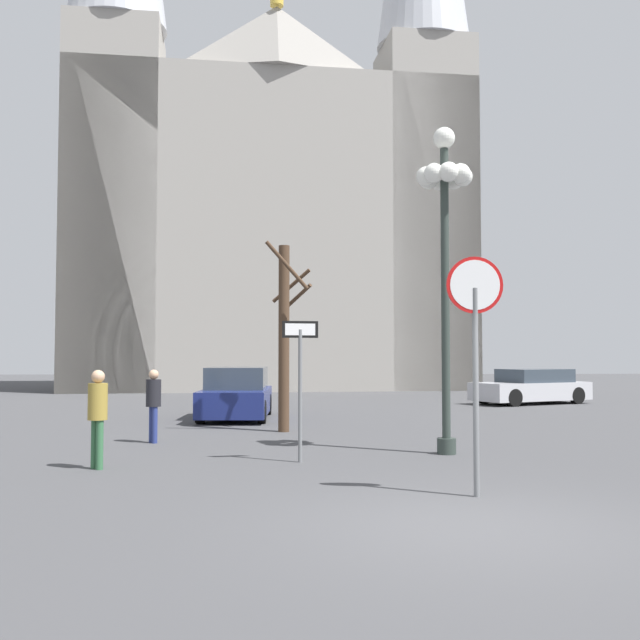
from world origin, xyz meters
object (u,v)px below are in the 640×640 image
Objects in this scene: street_lamp at (445,213)px; parked_car_far_navy at (237,395)px; parked_car_near_silver at (532,387)px; cathedral at (271,171)px; pedestrian_walking at (153,399)px; stop_sign at (475,328)px; one_way_arrow_sign at (300,371)px; pedestrian_standing at (98,409)px; bare_tree at (285,333)px.

street_lamp reaches higher than parked_car_far_navy.
parked_car_far_navy reaches higher than parked_car_near_silver.
street_lamp is at bearing -81.44° from cathedral.
parked_car_far_navy is 2.74× the size of pedestrian_walking.
stop_sign is 18.92m from parked_car_near_silver.
parked_car_near_silver is at bearing 28.38° from parked_car_far_navy.
one_way_arrow_sign is 0.58× the size of parked_car_far_navy.
street_lamp is at bearing 83.08° from stop_sign.
pedestrian_standing is at bearing -169.71° from one_way_arrow_sign.
stop_sign is 0.75× the size of parked_car_far_navy.
bare_tree is 3.79m from pedestrian_walking.
street_lamp is (0.49, 4.06, 2.37)m from stop_sign.
bare_tree reaches higher than stop_sign.
pedestrian_walking is at bearing 161.50° from street_lamp.
pedestrian_walking is 3.51m from pedestrian_standing.
bare_tree is (-0.31, 4.98, 0.82)m from one_way_arrow_sign.
one_way_arrow_sign is at bearing -78.56° from parked_car_far_navy.
cathedral is at bearing 92.29° from bare_tree.
one_way_arrow_sign is at bearing -42.93° from pedestrian_walking.
pedestrian_standing is at bearing -118.70° from bare_tree.
parked_car_near_silver is at bearing -51.85° from cathedral.
pedestrian_standing is (-12.44, -15.05, 0.35)m from parked_car_near_silver.
street_lamp is at bearing -114.90° from parked_car_near_silver.
one_way_arrow_sign reaches higher than parked_car_near_silver.
cathedral is 12.34× the size of stop_sign.
cathedral is at bearing 88.40° from parked_car_far_navy.
street_lamp is 4.03× the size of pedestrian_walking.
one_way_arrow_sign reaches higher than pedestrian_standing.
parked_car_far_navy is at bearing -151.62° from parked_car_near_silver.
one_way_arrow_sign is 0.50× the size of parked_car_near_silver.
parked_car_near_silver is 12.30m from parked_car_far_navy.
street_lamp is at bearing 18.03° from one_way_arrow_sign.
one_way_arrow_sign is 5.05m from bare_tree.
parked_car_far_navy is at bearing 76.60° from pedestrian_walking.
one_way_arrow_sign is 1.52× the size of pedestrian_standing.
stop_sign is 0.70× the size of bare_tree.
pedestrian_standing is (-6.16, -1.52, -3.63)m from street_lamp.
parked_car_far_navy is at bearing 111.59° from bare_tree.
parked_car_far_navy is (-4.54, 7.69, -3.92)m from street_lamp.
street_lamp is at bearing -18.50° from pedestrian_walking.
stop_sign is at bearing -48.13° from pedestrian_walking.
parked_car_far_navy is 2.62× the size of pedestrian_standing.
stop_sign is at bearing -96.92° from street_lamp.
parked_car_near_silver is 19.53m from pedestrian_standing.
one_way_arrow_sign is 1.59× the size of pedestrian_walking.
pedestrian_standing reaches higher than pedestrian_walking.
parked_car_far_navy is at bearing 101.44° from one_way_arrow_sign.
pedestrian_standing is (-0.26, -3.50, 0.05)m from pedestrian_walking.
parked_car_far_navy is (-1.74, 8.60, -0.89)m from one_way_arrow_sign.
bare_tree is at bearing -87.71° from cathedral.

